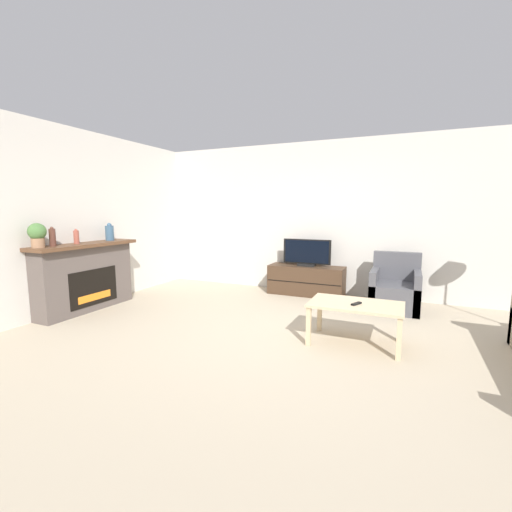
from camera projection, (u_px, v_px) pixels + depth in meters
The scene contains 13 objects.
ground_plane at pixel (285, 341), 3.95m from camera, with size 24.00×24.00×0.00m, color tan.
wall_back at pixel (332, 218), 6.04m from camera, with size 12.00×0.06×2.70m.
wall_left at pixel (74, 220), 5.11m from camera, with size 0.06×12.00×2.70m.
fireplace at pixel (86, 276), 5.11m from camera, with size 0.45×1.61×1.01m.
mantel_vase_left at pixel (52, 237), 4.58m from camera, with size 0.08×0.08×0.26m.
mantel_vase_centre_left at pixel (76, 237), 4.91m from camera, with size 0.07×0.07×0.22m.
mantel_vase_right at pixel (110, 232), 5.46m from camera, with size 0.13×0.13×0.28m.
potted_plant at pixel (37, 234), 4.39m from camera, with size 0.22×0.22×0.32m.
tv_stand at pixel (306, 280), 6.07m from camera, with size 1.32×0.45×0.52m.
tv at pixel (307, 254), 6.01m from camera, with size 0.85×0.18×0.47m.
armchair at pixel (395, 291), 5.20m from camera, with size 0.70×0.76×0.84m.
coffee_table at pixel (356, 308), 3.81m from camera, with size 1.01×0.60×0.47m.
remote at pixel (356, 304), 3.75m from camera, with size 0.10×0.15×0.02m.
Camera 1 is at (1.23, -3.59, 1.50)m, focal length 24.00 mm.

